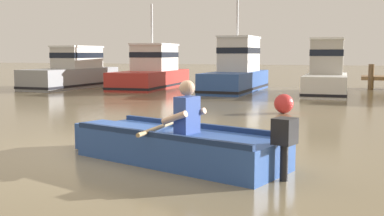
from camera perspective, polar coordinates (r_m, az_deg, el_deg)
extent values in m
plane|color=#7A6B4C|center=(7.50, -8.22, -5.45)|extent=(120.00, 120.00, 0.00)
cylinder|color=brown|center=(21.88, 20.84, 3.54)|extent=(0.24, 0.24, 1.10)
cube|color=#2D519E|center=(6.78, -1.60, -4.77)|extent=(3.29, 1.97, 0.44)
cube|color=#2D519E|center=(7.96, -11.40, -3.20)|extent=(0.56, 0.70, 0.42)
cube|color=navy|center=(6.35, -4.49, -3.27)|extent=(2.92, 0.98, 0.08)
cube|color=navy|center=(7.14, 0.95, -2.16)|extent=(2.92, 0.98, 0.08)
cube|color=#3C62B2|center=(6.69, -0.94, -3.36)|extent=(0.57, 1.05, 0.06)
cylinder|color=black|center=(5.90, 11.07, -6.11)|extent=(0.13, 0.13, 0.54)
cube|color=black|center=(5.84, 11.15, -2.76)|extent=(0.31, 0.34, 0.32)
cube|color=#334C99|center=(6.61, -0.60, -0.85)|extent=(0.31, 0.39, 0.52)
sphere|color=tan|center=(6.57, -0.61, 2.44)|extent=(0.22, 0.22, 0.22)
cylinder|color=tan|center=(6.47, -2.14, -1.19)|extent=(0.43, 0.21, 0.23)
cylinder|color=tan|center=(6.82, 0.19, -0.79)|extent=(0.43, 0.21, 0.23)
cylinder|color=tan|center=(7.07, -3.07, -2.01)|extent=(0.08, 2.00, 0.06)
cube|color=gray|center=(22.37, -14.36, 3.54)|extent=(1.86, 5.55, 0.89)
cube|color=black|center=(22.38, -14.34, 2.81)|extent=(1.90, 5.59, 0.10)
cube|color=beige|center=(22.74, -13.70, 5.92)|extent=(1.39, 2.35, 0.95)
cube|color=black|center=(22.74, -13.70, 6.22)|extent=(1.43, 2.38, 0.24)
cube|color=white|center=(22.74, -13.73, 7.21)|extent=(1.46, 2.46, 0.08)
cube|color=#B72D28|center=(21.70, -4.97, 3.49)|extent=(2.30, 5.83, 0.78)
cube|color=black|center=(21.71, -4.96, 2.82)|extent=(2.35, 5.87, 0.10)
cube|color=silver|center=(22.15, -4.51, 6.07)|extent=(1.67, 2.49, 1.16)
cube|color=black|center=(22.15, -4.51, 6.44)|extent=(1.70, 2.53, 0.24)
cube|color=white|center=(22.15, -4.53, 7.67)|extent=(1.75, 2.62, 0.08)
cylinder|color=silver|center=(21.81, -4.88, 8.51)|extent=(0.10, 0.10, 3.02)
cube|color=#2D519E|center=(19.72, 5.33, 3.23)|extent=(1.72, 5.36, 0.81)
cube|color=black|center=(19.74, 5.32, 2.46)|extent=(1.76, 5.40, 0.10)
cube|color=silver|center=(20.15, 5.72, 6.43)|extent=(1.31, 2.26, 1.39)
cube|color=black|center=(20.15, 5.73, 6.92)|extent=(1.34, 2.29, 0.24)
cube|color=white|center=(20.16, 5.75, 8.52)|extent=(1.38, 2.37, 0.08)
cylinder|color=silver|center=(19.83, 5.49, 8.84)|extent=(0.10, 0.10, 3.06)
cube|color=white|center=(18.78, 15.90, 2.77)|extent=(1.66, 4.51, 0.77)
cube|color=black|center=(18.80, 15.87, 2.01)|extent=(1.70, 4.55, 0.10)
cube|color=#B2ADA3|center=(19.15, 16.04, 5.95)|extent=(1.25, 1.91, 1.31)
cube|color=black|center=(19.15, 16.06, 6.44)|extent=(1.28, 1.94, 0.24)
cube|color=white|center=(19.16, 16.11, 8.02)|extent=(1.31, 2.01, 0.08)
sphere|color=red|center=(12.56, 11.04, 0.53)|extent=(0.51, 0.51, 0.51)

